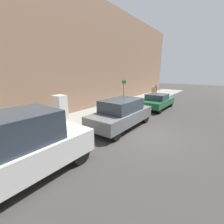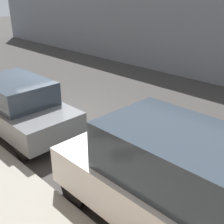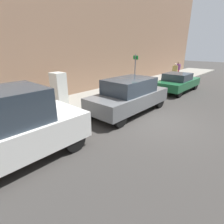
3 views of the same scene
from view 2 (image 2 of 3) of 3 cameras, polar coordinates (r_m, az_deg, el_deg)
ground_plane at (r=10.54m, az=-9.33°, el=-0.82°), size 80.00×80.00×0.00m
building_facade_across at (r=16.01m, az=16.35°, el=19.03°), size 2.00×37.40×6.49m
parked_van_white at (r=5.39m, az=12.76°, el=-14.07°), size 2.04×5.00×2.17m
parked_suv_gray at (r=9.56m, az=-18.68°, el=1.40°), size 1.92×4.65×1.75m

